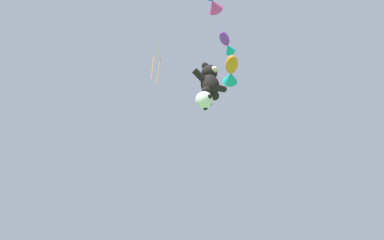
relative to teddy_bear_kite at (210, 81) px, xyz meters
The scene contains 5 objects.
teddy_bear_kite is the anchor object (origin of this frame).
soccer_ball_kite 1.89m from the teddy_bear_kite, 166.17° to the right, with size 0.89×0.89×0.82m.
fish_kite_tangerine 4.75m from the teddy_bear_kite, 17.83° to the left, with size 2.12×2.24×1.00m.
fish_kite_violet 3.41m from the teddy_bear_kite, 35.84° to the right, with size 1.61×1.16×0.64m.
diamond_kite 3.64m from the teddy_bear_kite, 139.35° to the left, with size 0.90×1.15×3.15m.
Camera 1 is at (-6.18, -3.42, 1.58)m, focal length 28.00 mm.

